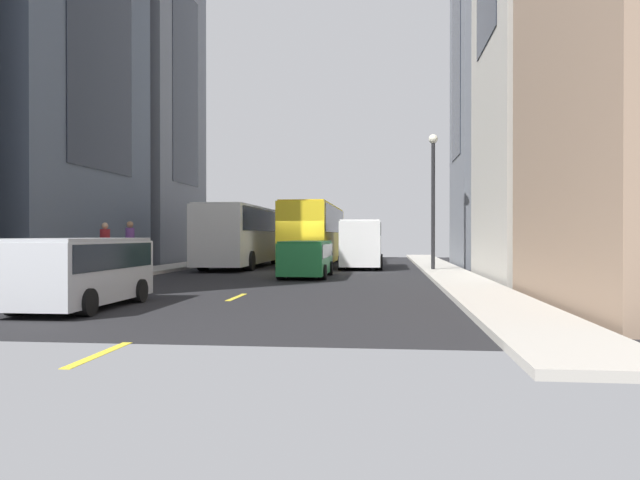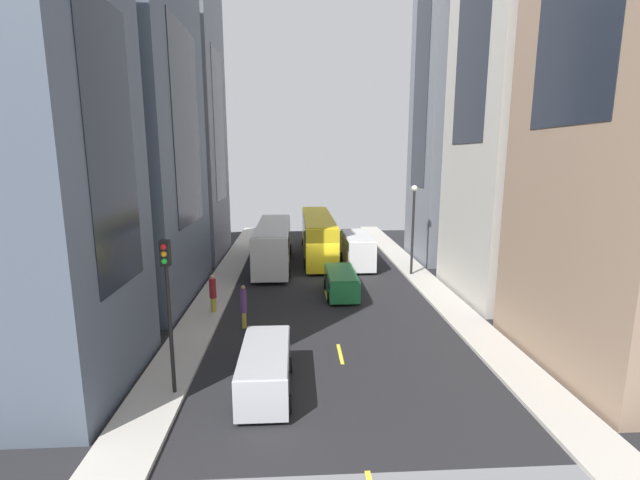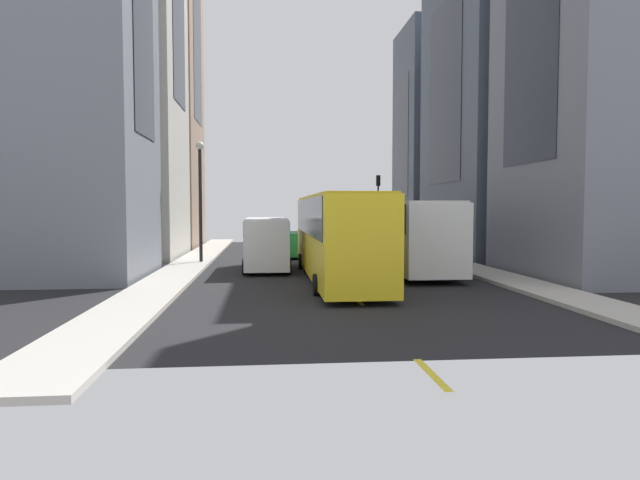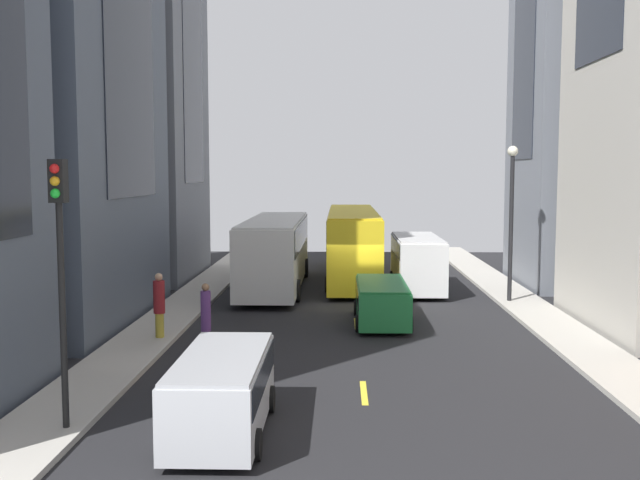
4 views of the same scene
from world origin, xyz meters
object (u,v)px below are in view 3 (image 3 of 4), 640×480
streetcar_yellow (336,230)px  pedestrian_crossing_near (404,234)px  car_green_1 (299,242)px  pedestrian_waiting_curb (371,233)px  traffic_light_near_corner (378,196)px  city_bus_white (403,230)px  delivery_van_white (267,239)px  car_silver_0 (339,233)px

streetcar_yellow → pedestrian_crossing_near: size_ratio=6.59×
car_green_1 → pedestrian_waiting_curb: size_ratio=2.08×
car_green_1 → traffic_light_near_corner: bearing=-122.5°
traffic_light_near_corner → city_bus_white: bearing=82.1°
car_green_1 → traffic_light_near_corner: 14.08m
delivery_van_white → car_green_1: (-2.07, -7.33, -0.60)m
car_green_1 → traffic_light_near_corner: (-7.37, -11.56, 3.21)m
city_bus_white → car_silver_0: city_bus_white is taller
car_silver_0 → pedestrian_waiting_curb: size_ratio=2.01×
car_silver_0 → streetcar_yellow: bearing=82.1°
pedestrian_crossing_near → pedestrian_waiting_curb: 2.86m
city_bus_white → pedestrian_waiting_curb: (-0.89, -13.23, -0.78)m
city_bus_white → car_green_1: city_bus_white is taller
car_silver_0 → pedestrian_crossing_near: size_ratio=2.15×
city_bus_white → car_silver_0: 19.52m
delivery_van_white → car_green_1: bearing=-105.7°
car_silver_0 → traffic_light_near_corner: 4.56m
city_bus_white → traffic_light_near_corner: (-2.72, -19.62, 2.11)m
pedestrian_waiting_curb → traffic_light_near_corner: (-1.83, -6.39, 2.89)m
pedestrian_crossing_near → traffic_light_near_corner: 8.96m
streetcar_yellow → car_silver_0: streetcar_yellow is taller
streetcar_yellow → car_silver_0: 22.93m
pedestrian_crossing_near → car_green_1: bearing=-111.6°
delivery_van_white → car_silver_0: (-6.10, -18.76, -0.50)m
streetcar_yellow → delivery_van_white: 4.96m
delivery_van_white → pedestrian_waiting_curb: size_ratio=2.62×
pedestrian_crossing_near → delivery_van_white: bearing=-86.5°
streetcar_yellow → car_green_1: (0.89, -11.27, -1.21)m
city_bus_white → pedestrian_crossing_near: 11.50m
traffic_light_near_corner → pedestrian_waiting_curb: bearing=74.0°
streetcar_yellow → pedestrian_crossing_near: streetcar_yellow is taller
delivery_van_white → traffic_light_near_corner: 21.28m
car_green_1 → pedestrian_waiting_curb: (-5.54, -5.18, 0.31)m
streetcar_yellow → pedestrian_waiting_curb: 17.11m
car_silver_0 → delivery_van_white: bearing=72.0°
pedestrian_waiting_curb → traffic_light_near_corner: size_ratio=0.40×
pedestrian_crossing_near → streetcar_yellow: bearing=-68.6°
car_green_1 → pedestrian_crossing_near: size_ratio=2.22×
city_bus_white → traffic_light_near_corner: size_ratio=2.10×
streetcar_yellow → car_silver_0: size_ratio=3.07×
car_silver_0 → car_green_1: bearing=70.5°
streetcar_yellow → car_silver_0: bearing=-97.9°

